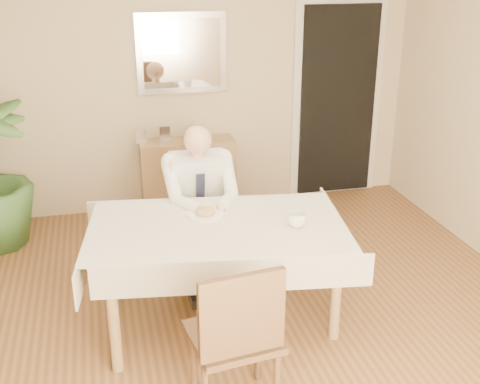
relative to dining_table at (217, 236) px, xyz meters
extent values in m
plane|color=brown|center=(0.17, -0.29, -0.67)|extent=(5.00, 5.00, 0.00)
cube|color=#C4B28B|center=(0.17, 2.21, 0.63)|extent=(4.50, 0.02, 2.60)
cube|color=silver|center=(1.72, 2.19, 0.33)|extent=(0.96, 0.03, 2.10)
cube|color=black|center=(1.72, 2.16, 0.33)|extent=(0.80, 0.05, 1.95)
cube|color=silver|center=(0.12, 2.18, 0.88)|extent=(0.86, 0.03, 0.76)
cube|color=white|center=(0.12, 2.16, 0.88)|extent=(0.74, 0.02, 0.64)
cube|color=olive|center=(0.00, 0.00, 0.05)|extent=(1.71, 1.11, 0.04)
cube|color=beige|center=(0.00, 0.00, 0.08)|extent=(1.82, 1.23, 0.01)
cube|color=beige|center=(0.00, -0.50, -0.03)|extent=(1.69, 0.25, 0.22)
cube|color=beige|center=(0.00, 0.50, -0.03)|extent=(1.69, 0.25, 0.22)
cube|color=beige|center=(-0.85, 0.00, -0.03)|extent=(0.15, 0.99, 0.22)
cube|color=beige|center=(0.85, 0.00, -0.03)|extent=(0.15, 0.99, 0.22)
cylinder|color=olive|center=(-0.72, -0.37, -0.32)|extent=(0.07, 0.07, 0.70)
cylinder|color=olive|center=(0.72, -0.37, -0.32)|extent=(0.07, 0.07, 0.70)
cylinder|color=olive|center=(-0.72, 0.37, -0.32)|extent=(0.07, 0.07, 0.70)
cylinder|color=olive|center=(0.72, 0.37, -0.32)|extent=(0.07, 0.07, 0.70)
cube|color=#442B16|center=(0.00, 0.80, -0.26)|extent=(0.43, 0.43, 0.04)
cube|color=#442B16|center=(0.00, 0.98, -0.03)|extent=(0.40, 0.08, 0.40)
cylinder|color=#442B16|center=(-0.17, 0.63, -0.48)|extent=(0.04, 0.04, 0.39)
cylinder|color=#442B16|center=(0.17, 0.63, -0.48)|extent=(0.04, 0.04, 0.39)
cylinder|color=#442B16|center=(-0.17, 0.97, -0.48)|extent=(0.04, 0.04, 0.39)
cylinder|color=#442B16|center=(0.17, 0.97, -0.48)|extent=(0.04, 0.04, 0.39)
cube|color=#442B16|center=(-0.09, -0.85, -0.20)|extent=(0.51, 0.51, 0.04)
cube|color=#442B16|center=(-0.09, -1.06, 0.07)|extent=(0.46, 0.10, 0.46)
cylinder|color=#442B16|center=(-0.29, -0.66, -0.44)|extent=(0.04, 0.04, 0.45)
cylinder|color=#442B16|center=(0.11, -0.66, -0.44)|extent=(0.04, 0.04, 0.45)
cube|color=white|center=(0.00, 0.76, 0.08)|extent=(0.42, 0.31, 0.55)
cube|color=black|center=(0.00, 0.64, 0.05)|extent=(0.07, 0.08, 0.36)
cylinder|color=tan|center=(0.00, 0.72, 0.37)|extent=(0.09, 0.09, 0.08)
sphere|color=tan|center=(0.00, 0.69, 0.47)|extent=(0.21, 0.21, 0.21)
cube|color=black|center=(-0.10, 0.56, -0.15)|extent=(0.13, 0.42, 0.13)
cube|color=black|center=(0.10, 0.56, -0.15)|extent=(0.13, 0.42, 0.13)
cube|color=black|center=(-0.10, 0.38, -0.44)|extent=(0.11, 0.12, 0.45)
cube|color=black|center=(0.10, 0.38, -0.44)|extent=(0.11, 0.12, 0.45)
cube|color=black|center=(-0.10, 0.32, -0.63)|extent=(0.11, 0.26, 0.07)
cube|color=black|center=(0.10, 0.32, -0.63)|extent=(0.11, 0.26, 0.07)
cylinder|color=white|center=(-0.05, 0.17, 0.09)|extent=(0.26, 0.26, 0.02)
ellipsoid|color=#9C7A48|center=(-0.05, 0.17, 0.11)|extent=(0.14, 0.14, 0.06)
cylinder|color=silver|center=(-0.01, 0.11, 0.11)|extent=(0.01, 0.13, 0.01)
cylinder|color=silver|center=(-0.09, 0.11, 0.11)|extent=(0.01, 0.13, 0.01)
imported|color=white|center=(0.50, -0.15, 0.13)|extent=(0.15, 0.15, 0.10)
cube|color=olive|center=(0.12, 2.03, -0.30)|extent=(0.92, 0.32, 0.74)
cube|color=silver|center=(-0.33, 2.03, 0.14)|extent=(0.10, 0.02, 0.14)
cube|color=silver|center=(-0.09, 2.08, 0.14)|extent=(0.10, 0.02, 0.14)
cube|color=silver|center=(0.17, 2.05, 0.14)|extent=(0.10, 0.02, 0.14)
camera|label=1|loc=(-0.70, -3.56, 1.76)|focal=45.00mm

